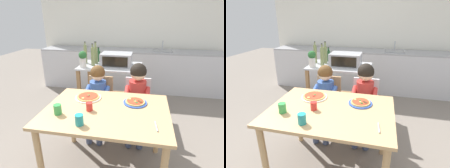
# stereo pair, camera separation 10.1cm
# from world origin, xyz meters

# --- Properties ---
(ground_plane) EXTENTS (11.32, 11.32, 0.00)m
(ground_plane) POSITION_xyz_m (0.00, 1.13, 0.00)
(ground_plane) COLOR slate
(back_wall_tiled) EXTENTS (4.40, 0.12, 2.70)m
(back_wall_tiled) POSITION_xyz_m (0.00, 2.89, 1.35)
(back_wall_tiled) COLOR white
(back_wall_tiled) RESTS_ON ground
(kitchen_counter) EXTENTS (3.96, 0.60, 1.09)m
(kitchen_counter) POSITION_xyz_m (0.00, 2.48, 0.45)
(kitchen_counter) COLOR silver
(kitchen_counter) RESTS_ON ground
(kitchen_island_cart) EXTENTS (0.97, 0.62, 0.87)m
(kitchen_island_cart) POSITION_xyz_m (-0.19, 1.21, 0.58)
(kitchen_island_cart) COLOR #B7BABF
(kitchen_island_cart) RESTS_ON ground
(toaster_oven) EXTENTS (0.48, 0.34, 0.20)m
(toaster_oven) POSITION_xyz_m (-0.10, 1.21, 0.97)
(toaster_oven) COLOR #999BA0
(toaster_oven) RESTS_ON kitchen_island_cart
(bottle_slim_sauce) EXTENTS (0.06, 0.06, 0.24)m
(bottle_slim_sauce) POSITION_xyz_m (-0.44, 1.43, 0.97)
(bottle_slim_sauce) COLOR #1E4723
(bottle_slim_sauce) RESTS_ON kitchen_island_cart
(bottle_squat_spirits) EXTENTS (0.05, 0.05, 0.35)m
(bottle_squat_spirits) POSITION_xyz_m (-0.63, 1.28, 1.02)
(bottle_squat_spirits) COLOR olive
(bottle_squat_spirits) RESTS_ON kitchen_island_cart
(bottle_clear_vinegar) EXTENTS (0.06, 0.06, 0.34)m
(bottle_clear_vinegar) POSITION_xyz_m (-0.47, 1.16, 1.01)
(bottle_clear_vinegar) COLOR olive
(bottle_clear_vinegar) RESTS_ON kitchen_island_cart
(bottle_dark_olive_oil) EXTENTS (0.06, 0.06, 0.35)m
(bottle_dark_olive_oil) POSITION_xyz_m (-0.46, 1.29, 1.01)
(bottle_dark_olive_oil) COLOR olive
(bottle_dark_olive_oil) RESTS_ON kitchen_island_cart
(potted_herb_plant) EXTENTS (0.12, 0.12, 0.25)m
(potted_herb_plant) POSITION_xyz_m (-0.58, 1.02, 1.00)
(potted_herb_plant) COLOR beige
(potted_herb_plant) RESTS_ON kitchen_island_cart
(dining_table) EXTENTS (1.21, 0.87, 0.76)m
(dining_table) POSITION_xyz_m (0.00, 0.00, 0.65)
(dining_table) COLOR tan
(dining_table) RESTS_ON ground
(dining_chair_left) EXTENTS (0.36, 0.36, 0.81)m
(dining_chair_left) POSITION_xyz_m (-0.25, 0.70, 0.48)
(dining_chair_left) COLOR tan
(dining_chair_left) RESTS_ON ground
(dining_chair_right) EXTENTS (0.36, 0.36, 0.81)m
(dining_chair_right) POSITION_xyz_m (0.27, 0.72, 0.48)
(dining_chair_right) COLOR silver
(dining_chair_right) RESTS_ON ground
(child_in_blue_striped_shirt) EXTENTS (0.32, 0.42, 1.00)m
(child_in_blue_striped_shirt) POSITION_xyz_m (-0.25, 0.58, 0.65)
(child_in_blue_striped_shirt) COLOR #424C6B
(child_in_blue_striped_shirt) RESTS_ON ground
(child_in_red_shirt) EXTENTS (0.32, 0.42, 1.04)m
(child_in_red_shirt) POSITION_xyz_m (0.27, 0.60, 0.69)
(child_in_red_shirt) COLOR #424C6B
(child_in_red_shirt) RESTS_ON ground
(pizza_plate_white) EXTENTS (0.29, 0.29, 0.03)m
(pizza_plate_white) POSITION_xyz_m (-0.25, 0.21, 0.77)
(pizza_plate_white) COLOR white
(pizza_plate_white) RESTS_ON dining_table
(pizza_plate_blue_rimmed) EXTENTS (0.25, 0.25, 0.03)m
(pizza_plate_blue_rimmed) POSITION_xyz_m (0.27, 0.18, 0.77)
(pizza_plate_blue_rimmed) COLOR #3356B7
(pizza_plate_blue_rimmed) RESTS_ON dining_table
(drinking_cup_teal) EXTENTS (0.07, 0.07, 0.09)m
(drinking_cup_teal) POSITION_xyz_m (-0.16, -0.30, 0.80)
(drinking_cup_teal) COLOR teal
(drinking_cup_teal) RESTS_ON dining_table
(drinking_cup_green) EXTENTS (0.07, 0.07, 0.10)m
(drinking_cup_green) POSITION_xyz_m (-0.42, -0.17, 0.80)
(drinking_cup_green) COLOR green
(drinking_cup_green) RESTS_ON dining_table
(drinking_cup_red) EXTENTS (0.06, 0.06, 0.08)m
(drinking_cup_red) POSITION_xyz_m (-0.16, -0.05, 0.80)
(drinking_cup_red) COLOR red
(drinking_cup_red) RESTS_ON dining_table
(serving_spoon) EXTENTS (0.03, 0.14, 0.01)m
(serving_spoon) POSITION_xyz_m (0.47, -0.22, 0.76)
(serving_spoon) COLOR #B7BABF
(serving_spoon) RESTS_ON dining_table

